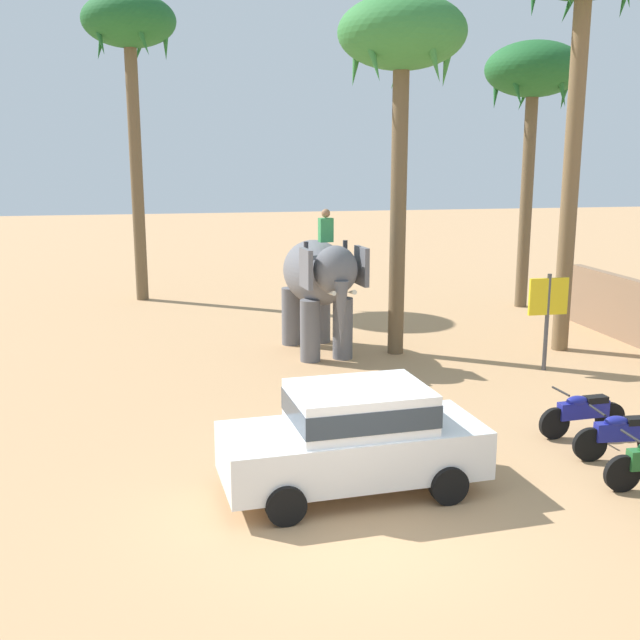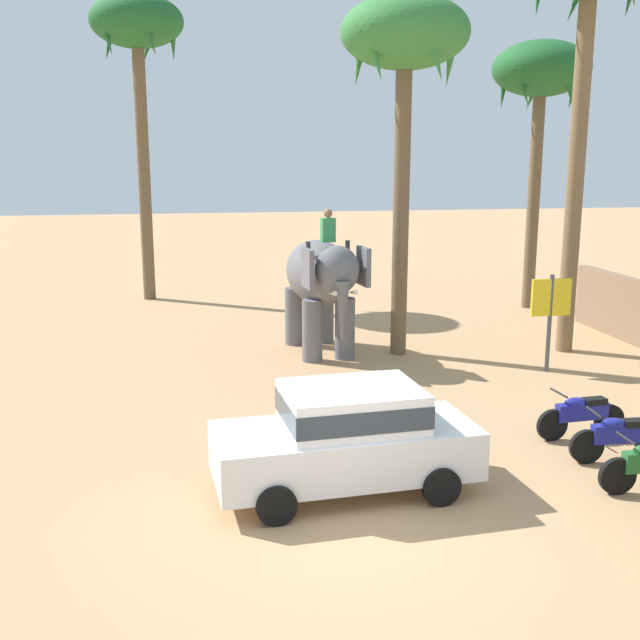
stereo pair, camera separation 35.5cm
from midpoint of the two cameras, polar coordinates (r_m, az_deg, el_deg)
The scene contains 9 objects.
ground_plane at distance 11.55m, azimuth 1.90°, elevation -14.65°, with size 120.00×120.00×0.00m, color tan.
car_sedan_foreground at distance 12.11m, azimuth 1.76°, elevation -8.54°, with size 4.21×2.09×1.70m.
elephant_with_mahout at distance 20.11m, azimuth -0.61°, elevation 3.01°, with size 1.93×3.95×3.88m.
motorcycle_far_in_row at distance 14.37m, azimuth 20.97°, elevation -7.94°, with size 1.80×0.55×0.94m.
motorcycle_end_of_row at distance 15.28m, azimuth 18.36°, elevation -6.55°, with size 1.80×0.55×0.94m.
palm_tree_behind_elephant at distance 20.14m, azimuth 5.58°, elevation 19.70°, with size 3.20×3.20×9.05m.
palm_tree_near_hut at distance 28.67m, azimuth -14.37°, elevation 19.95°, with size 3.20×3.20×10.57m.
palm_tree_left_of_road at distance 27.27m, azimuth 15.23°, elevation 16.99°, with size 3.20×3.20×8.85m.
signboard_yellow at distance 19.31m, azimuth 16.11°, elevation 1.22°, with size 1.00×0.10×2.40m.
Camera 1 is at (-2.59, -9.98, 5.23)m, focal length 42.97 mm.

